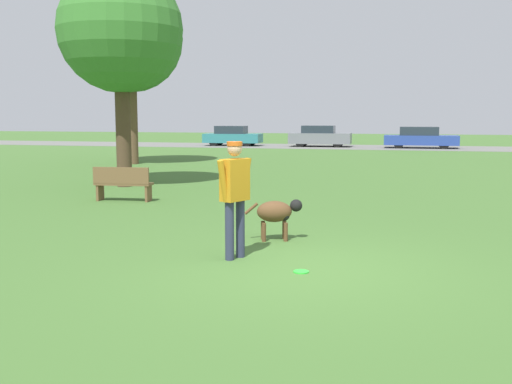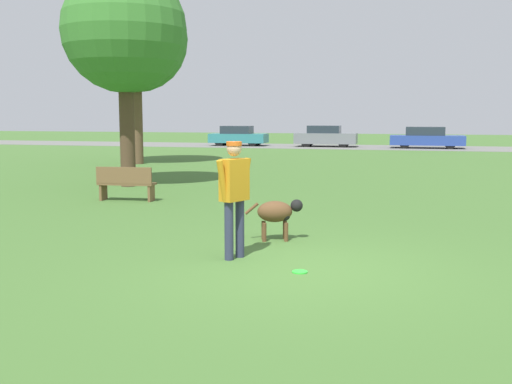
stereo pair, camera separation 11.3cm
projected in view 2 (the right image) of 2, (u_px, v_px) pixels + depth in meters
name	position (u px, v px, depth m)	size (l,w,h in m)	color
ground_plane	(303.00, 270.00, 8.13)	(120.00, 120.00, 0.00)	#426B2D
far_road_strip	(393.00, 148.00, 38.46)	(120.00, 6.00, 0.01)	slate
person	(234.00, 189.00, 8.64)	(0.38, 0.67, 1.71)	#2D334C
dog	(278.00, 213.00, 9.98)	(0.96, 0.52, 0.69)	brown
frisbee	(300.00, 272.00, 7.99)	(0.21, 0.21, 0.02)	#33D838
tree_near_left	(124.00, 31.00, 17.12)	(3.58, 3.58, 6.29)	#4C3826
tree_far_left	(135.00, 40.00, 25.10)	(4.43, 4.43, 7.46)	brown
parked_car_teal	(238.00, 136.00, 40.78)	(3.90, 1.83, 1.35)	teal
parked_car_grey	(326.00, 136.00, 39.42)	(4.06, 1.85, 1.40)	slate
parked_car_blue	(427.00, 138.00, 37.56)	(4.54, 1.72, 1.35)	#284293
park_bench	(126.00, 183.00, 14.58)	(1.43, 0.53, 0.84)	brown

